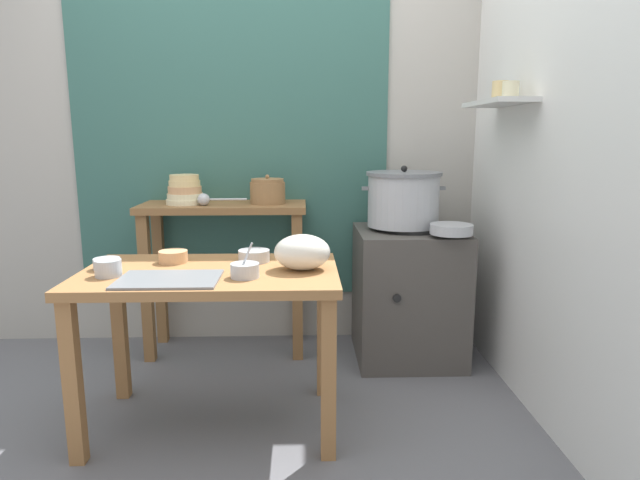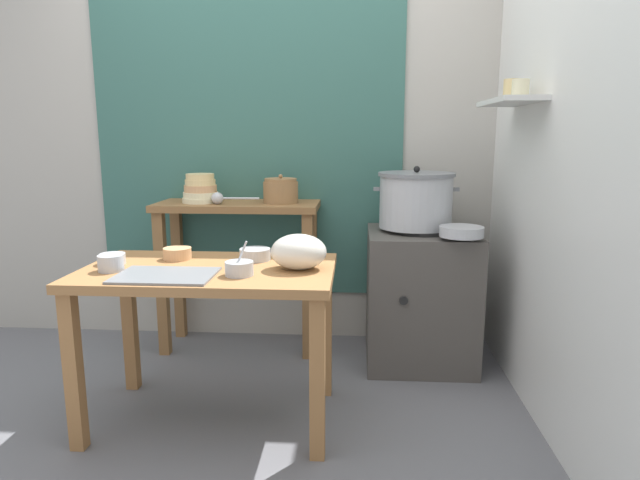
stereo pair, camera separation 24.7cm
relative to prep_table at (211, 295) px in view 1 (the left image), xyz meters
name	(u,v)px [view 1 (the left image)]	position (x,y,z in m)	size (l,w,h in m)	color
ground_plane	(244,417)	(0.12, 0.05, -0.61)	(9.00, 9.00, 0.00)	slate
wall_back	(270,134)	(0.21, 1.14, 0.69)	(4.40, 0.12, 2.60)	#B2ADA3
wall_right	(543,133)	(1.52, 0.25, 0.69)	(0.30, 3.20, 2.60)	white
prep_table	(211,295)	(0.00, 0.00, 0.00)	(1.10, 0.66, 0.72)	#9E6B3D
back_shelf_table	(225,241)	(-0.06, 0.88, 0.07)	(0.96, 0.40, 0.90)	olive
stove_block	(408,293)	(1.02, 0.75, -0.23)	(0.60, 0.61, 0.78)	#4C4742
steamer_pot	(403,199)	(0.98, 0.77, 0.33)	(0.47, 0.43, 0.35)	#B7BABF
clay_pot	(268,191)	(0.20, 0.88, 0.36)	(0.20, 0.20, 0.17)	olive
bowl_stack_enamel	(185,191)	(-0.28, 0.87, 0.37)	(0.22, 0.22, 0.17)	beige
ladle	(206,199)	(-0.15, 0.79, 0.33)	(0.28, 0.07, 0.07)	#B7BABF
serving_tray	(169,279)	(-0.13, -0.17, 0.12)	(0.40, 0.28, 0.01)	slate
plastic_bag	(302,252)	(0.40, 0.00, 0.19)	(0.24, 0.20, 0.15)	silver
wide_pan	(451,229)	(1.18, 0.50, 0.20)	(0.22, 0.22, 0.05)	#B7BABF
prep_bowl_0	(173,256)	(-0.19, 0.15, 0.14)	(0.13, 0.13, 0.05)	tan
prep_bowl_1	(245,270)	(0.17, -0.13, 0.14)	(0.12, 0.12, 0.14)	#B7BABF
prep_bowl_2	(254,255)	(0.18, 0.16, 0.14)	(0.14, 0.14, 0.05)	#B7BABF
prep_bowl_3	(107,263)	(-0.45, 0.03, 0.14)	(0.11, 0.11, 0.05)	#B7BABF
prep_bowl_4	(108,267)	(-0.40, -0.09, 0.15)	(0.11, 0.11, 0.07)	#B7BABF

